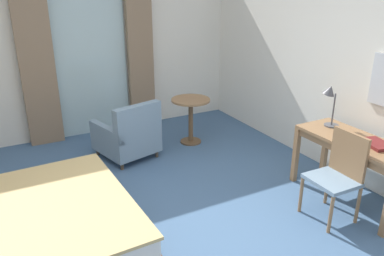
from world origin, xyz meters
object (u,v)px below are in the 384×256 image
bed (3,242)px  closed_book (377,144)px  armchair_by_window (128,136)px  writing_desk (356,148)px  desk_lamp (330,97)px  round_cafe_table (191,111)px  desk_chair (339,172)px

bed → closed_book: (3.58, -0.84, 0.51)m
armchair_by_window → closed_book: bearing=-52.5°
writing_desk → armchair_by_window: armchair_by_window is taller
desk_lamp → round_cafe_table: (-0.86, 1.83, -0.58)m
round_cafe_table → bed: bearing=-148.4°
armchair_by_window → round_cafe_table: bearing=3.9°
writing_desk → desk_chair: size_ratio=1.43×
desk_chair → closed_book: bearing=-7.1°
desk_chair → closed_book: size_ratio=2.89×
round_cafe_table → writing_desk: bearing=-70.6°
closed_book → round_cafe_table: closed_book is taller
armchair_by_window → desk_lamp: bearing=-43.2°
desk_lamp → bed: bearing=177.5°
bed → armchair_by_window: bearing=43.4°
bed → desk_lamp: bearing=-2.5°
bed → armchair_by_window: bed is taller
armchair_by_window → desk_chair: bearing=-59.1°
writing_desk → desk_lamp: 0.66m
desk_lamp → armchair_by_window: (-1.88, 1.76, -0.76)m
desk_chair → armchair_by_window: bearing=120.9°
writing_desk → closed_book: (0.05, -0.20, 0.11)m
writing_desk → armchair_by_window: size_ratio=1.48×
bed → round_cafe_table: bed is taller
writing_desk → round_cafe_table: 2.46m
desk_chair → armchair_by_window: size_ratio=1.03×
bed → writing_desk: 3.61m
desk_chair → round_cafe_table: 2.50m
bed → closed_book: bearing=-13.3°
desk_chair → desk_lamp: bearing=54.7°
closed_book → armchair_by_window: 3.12m
bed → desk_chair: bed is taller
desk_chair → bed: bearing=165.9°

